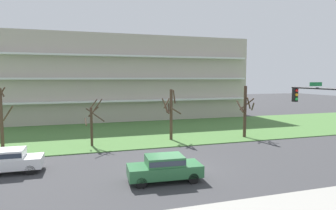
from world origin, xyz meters
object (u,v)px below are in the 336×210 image
(tree_far_left, at_px, (2,117))
(tree_right, at_px, (245,111))
(tree_center, at_px, (171,113))
(sedan_green_center_left, at_px, (165,167))
(traffic_signal_mast, at_px, (327,115))
(sedan_white_near_left, at_px, (6,160))
(tree_left, at_px, (92,122))

(tree_far_left, xyz_separation_m, tree_right, (22.75, -1.53, -0.02))
(tree_center, relative_size, sedan_green_center_left, 1.13)
(traffic_signal_mast, bearing_deg, sedan_green_center_left, 161.17)
(sedan_white_near_left, relative_size, sedan_green_center_left, 0.99)
(tree_center, distance_m, sedan_white_near_left, 14.86)
(tree_far_left, xyz_separation_m, tree_center, (14.97, -0.53, -0.06))
(sedan_white_near_left, distance_m, sedan_green_center_left, 10.43)
(traffic_signal_mast, bearing_deg, tree_right, 78.07)
(tree_far_left, bearing_deg, tree_left, -7.12)
(tree_center, xyz_separation_m, traffic_signal_mast, (5.05, -13.93, 1.28))
(tree_left, bearing_deg, tree_far_left, 172.88)
(tree_far_left, relative_size, tree_left, 1.27)
(tree_left, bearing_deg, sedan_green_center_left, -70.71)
(tree_far_left, bearing_deg, tree_center, -2.04)
(tree_center, distance_m, sedan_green_center_left, 11.71)
(tree_left, distance_m, tree_right, 15.36)
(tree_left, distance_m, sedan_white_near_left, 8.40)
(tree_center, relative_size, tree_right, 0.95)
(tree_left, relative_size, tree_center, 0.85)
(tree_right, height_order, sedan_green_center_left, tree_right)
(tree_center, bearing_deg, tree_left, -177.02)
(tree_right, xyz_separation_m, sedan_green_center_left, (-11.66, -9.89, -1.96))
(sedan_green_center_left, bearing_deg, traffic_signal_mast, -15.43)
(tree_far_left, distance_m, sedan_green_center_left, 16.04)
(tree_far_left, relative_size, sedan_green_center_left, 1.22)
(tree_right, bearing_deg, tree_far_left, 176.15)
(tree_far_left, distance_m, traffic_signal_mast, 24.72)
(tree_far_left, distance_m, tree_center, 14.98)
(sedan_white_near_left, bearing_deg, traffic_signal_mast, 159.26)
(sedan_green_center_left, height_order, traffic_signal_mast, traffic_signal_mast)
(tree_far_left, relative_size, tree_right, 1.02)
(tree_left, xyz_separation_m, tree_right, (15.33, -0.61, 0.62))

